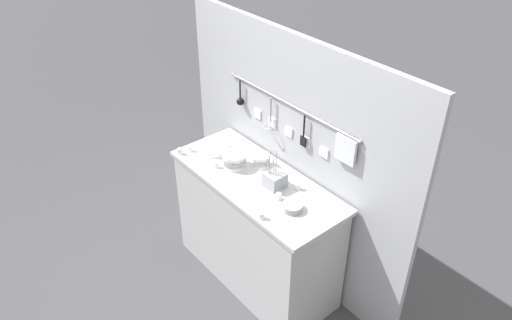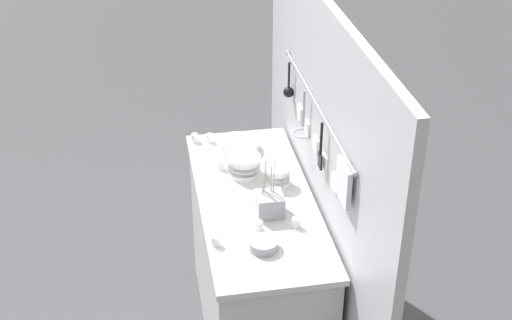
{
  "view_description": "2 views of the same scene",
  "coord_description": "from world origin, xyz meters",
  "px_view_note": "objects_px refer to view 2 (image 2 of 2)",
  "views": [
    {
      "loc": [
        2.07,
        -1.71,
        2.88
      ],
      "look_at": [
        0.0,
        -0.0,
        1.06
      ],
      "focal_mm": 35.0,
      "sensor_mm": 36.0,
      "label": 1
    },
    {
      "loc": [
        2.75,
        -0.48,
        2.79
      ],
      "look_at": [
        0.02,
        -0.0,
        1.12
      ],
      "focal_mm": 50.0,
      "sensor_mm": 36.0,
      "label": 2
    }
  ],
  "objects_px": {
    "cup_mid_row": "(210,138)",
    "bowl_stack_nested_right": "(244,165)",
    "bowl_stack_tall_left": "(278,176)",
    "steel_mixing_bowl": "(264,244)",
    "plate_stack": "(238,145)",
    "cup_centre": "(221,165)",
    "cup_edge_near": "(296,222)",
    "cup_back_right": "(195,138)",
    "cup_front_left": "(216,241)",
    "cutlery_caddy": "(270,204)",
    "cup_back_left": "(259,226)"
  },
  "relations": [
    {
      "from": "plate_stack",
      "to": "cup_edge_near",
      "type": "relative_size",
      "value": 4.72
    },
    {
      "from": "cup_centre",
      "to": "cup_edge_near",
      "type": "height_order",
      "value": "same"
    },
    {
      "from": "bowl_stack_nested_right",
      "to": "cup_centre",
      "type": "xyz_separation_m",
      "value": [
        -0.07,
        -0.11,
        -0.03
      ]
    },
    {
      "from": "bowl_stack_nested_right",
      "to": "cutlery_caddy",
      "type": "distance_m",
      "value": 0.36
    },
    {
      "from": "cup_edge_near",
      "to": "cup_back_right",
      "type": "distance_m",
      "value": 0.92
    },
    {
      "from": "cup_edge_near",
      "to": "cup_mid_row",
      "type": "relative_size",
      "value": 1.0
    },
    {
      "from": "bowl_stack_nested_right",
      "to": "cup_back_right",
      "type": "height_order",
      "value": "bowl_stack_nested_right"
    },
    {
      "from": "bowl_stack_nested_right",
      "to": "cutlery_caddy",
      "type": "height_order",
      "value": "cutlery_caddy"
    },
    {
      "from": "cup_edge_near",
      "to": "cup_centre",
      "type": "bearing_deg",
      "value": -154.11
    },
    {
      "from": "cup_centre",
      "to": "cutlery_caddy",
      "type": "bearing_deg",
      "value": 21.53
    },
    {
      "from": "cup_front_left",
      "to": "cup_edge_near",
      "type": "bearing_deg",
      "value": 100.64
    },
    {
      "from": "cup_mid_row",
      "to": "cup_back_right",
      "type": "relative_size",
      "value": 1.0
    },
    {
      "from": "cup_edge_near",
      "to": "cup_mid_row",
      "type": "height_order",
      "value": "same"
    },
    {
      "from": "cup_front_left",
      "to": "steel_mixing_bowl",
      "type": "bearing_deg",
      "value": 73.54
    },
    {
      "from": "cup_back_left",
      "to": "cup_centre",
      "type": "bearing_deg",
      "value": -170.08
    },
    {
      "from": "cup_front_left",
      "to": "cup_back_right",
      "type": "bearing_deg",
      "value": 179.79
    },
    {
      "from": "cutlery_caddy",
      "to": "cup_edge_near",
      "type": "distance_m",
      "value": 0.16
    },
    {
      "from": "cup_edge_near",
      "to": "cup_back_left",
      "type": "distance_m",
      "value": 0.17
    },
    {
      "from": "bowl_stack_nested_right",
      "to": "bowl_stack_tall_left",
      "type": "distance_m",
      "value": 0.19
    },
    {
      "from": "bowl_stack_tall_left",
      "to": "cup_centre",
      "type": "bearing_deg",
      "value": -126.29
    },
    {
      "from": "bowl_stack_nested_right",
      "to": "cutlery_caddy",
      "type": "relative_size",
      "value": 0.61
    },
    {
      "from": "cup_back_right",
      "to": "cup_mid_row",
      "type": "bearing_deg",
      "value": 79.04
    },
    {
      "from": "bowl_stack_nested_right",
      "to": "cup_front_left",
      "type": "relative_size",
      "value": 3.6
    },
    {
      "from": "cup_mid_row",
      "to": "bowl_stack_nested_right",
      "type": "bearing_deg",
      "value": 19.94
    },
    {
      "from": "plate_stack",
      "to": "steel_mixing_bowl",
      "type": "relative_size",
      "value": 1.67
    },
    {
      "from": "steel_mixing_bowl",
      "to": "cup_edge_near",
      "type": "bearing_deg",
      "value": 126.85
    },
    {
      "from": "bowl_stack_tall_left",
      "to": "cup_back_right",
      "type": "xyz_separation_m",
      "value": [
        -0.49,
        -0.35,
        -0.02
      ]
    },
    {
      "from": "bowl_stack_tall_left",
      "to": "plate_stack",
      "type": "height_order",
      "value": "bowl_stack_tall_left"
    },
    {
      "from": "plate_stack",
      "to": "cup_back_left",
      "type": "relative_size",
      "value": 4.72
    },
    {
      "from": "bowl_stack_tall_left",
      "to": "cup_back_right",
      "type": "height_order",
      "value": "bowl_stack_tall_left"
    },
    {
      "from": "plate_stack",
      "to": "cup_front_left",
      "type": "bearing_deg",
      "value": -15.65
    },
    {
      "from": "cup_centre",
      "to": "cup_back_left",
      "type": "relative_size",
      "value": 1.0
    },
    {
      "from": "steel_mixing_bowl",
      "to": "plate_stack",
      "type": "bearing_deg",
      "value": 178.47
    },
    {
      "from": "bowl_stack_tall_left",
      "to": "steel_mixing_bowl",
      "type": "bearing_deg",
      "value": -18.33
    },
    {
      "from": "bowl_stack_tall_left",
      "to": "cup_edge_near",
      "type": "xyz_separation_m",
      "value": [
        0.36,
        0.01,
        -0.02
      ]
    },
    {
      "from": "cutlery_caddy",
      "to": "cup_centre",
      "type": "distance_m",
      "value": 0.45
    },
    {
      "from": "plate_stack",
      "to": "cup_mid_row",
      "type": "bearing_deg",
      "value": -128.59
    },
    {
      "from": "bowl_stack_nested_right",
      "to": "plate_stack",
      "type": "height_order",
      "value": "bowl_stack_nested_right"
    },
    {
      "from": "bowl_stack_nested_right",
      "to": "cup_back_left",
      "type": "distance_m",
      "value": 0.47
    },
    {
      "from": "bowl_stack_tall_left",
      "to": "cup_back_right",
      "type": "relative_size",
      "value": 2.57
    },
    {
      "from": "cup_back_right",
      "to": "cup_front_left",
      "type": "relative_size",
      "value": 1.0
    },
    {
      "from": "steel_mixing_bowl",
      "to": "cup_edge_near",
      "type": "height_order",
      "value": "cup_edge_near"
    },
    {
      "from": "bowl_stack_nested_right",
      "to": "cup_edge_near",
      "type": "distance_m",
      "value": 0.5
    },
    {
      "from": "cup_centre",
      "to": "cup_back_right",
      "type": "height_order",
      "value": "same"
    },
    {
      "from": "cup_back_right",
      "to": "cup_edge_near",
      "type": "bearing_deg",
      "value": 23.4
    },
    {
      "from": "cup_mid_row",
      "to": "cup_front_left",
      "type": "height_order",
      "value": "same"
    },
    {
      "from": "cup_centre",
      "to": "cup_front_left",
      "type": "distance_m",
      "value": 0.62
    },
    {
      "from": "cutlery_caddy",
      "to": "cup_centre",
      "type": "xyz_separation_m",
      "value": [
        -0.42,
        -0.17,
        -0.03
      ]
    },
    {
      "from": "bowl_stack_tall_left",
      "to": "cutlery_caddy",
      "type": "distance_m",
      "value": 0.25
    },
    {
      "from": "steel_mixing_bowl",
      "to": "cup_mid_row",
      "type": "height_order",
      "value": "cup_mid_row"
    }
  ]
}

